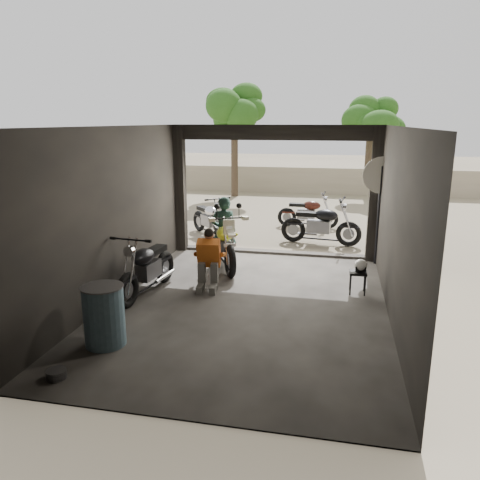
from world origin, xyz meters
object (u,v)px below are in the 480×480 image
at_px(left_bike, 147,263).
at_px(mechanic, 208,261).
at_px(rider, 224,231).
at_px(sign_post, 380,192).
at_px(outside_bike_c, 321,221).
at_px(stool, 358,275).
at_px(outside_bike_b, 308,210).
at_px(oil_drum, 104,317).
at_px(main_bike, 223,240).
at_px(outside_bike_a, 209,216).
at_px(helmet, 361,265).

xyz_separation_m(left_bike, mechanic, (1.08, 0.49, -0.04)).
distance_m(rider, mechanic, 1.65).
height_order(rider, sign_post, sign_post).
distance_m(outside_bike_c, stool, 3.82).
height_order(outside_bike_b, rider, rider).
relative_size(left_bike, oil_drum, 1.98).
height_order(main_bike, sign_post, sign_post).
distance_m(outside_bike_a, outside_bike_c, 3.22).
xyz_separation_m(rider, oil_drum, (-0.78, -4.29, -0.35)).
bearing_deg(stool, outside_bike_a, 135.73).
relative_size(outside_bike_b, rider, 1.02).
bearing_deg(outside_bike_c, left_bike, 152.63).
bearing_deg(helmet, main_bike, 157.63).
relative_size(outside_bike_a, stool, 3.89).
relative_size(left_bike, rider, 1.14).
distance_m(rider, sign_post, 3.68).
distance_m(main_bike, rider, 0.23).
bearing_deg(mechanic, rider, 85.87).
height_order(outside_bike_a, helmet, outside_bike_a).
bearing_deg(helmet, mechanic, -175.08).
distance_m(main_bike, oil_drum, 4.21).
relative_size(mechanic, oil_drum, 1.25).
height_order(left_bike, oil_drum, left_bike).
relative_size(mechanic, sign_post, 0.47).
relative_size(helmet, oil_drum, 0.28).
height_order(left_bike, outside_bike_a, left_bike).
height_order(outside_bike_b, oil_drum, outside_bike_b).
xyz_separation_m(main_bike, outside_bike_c, (2.09, 2.59, -0.01)).
height_order(outside_bike_b, mechanic, mechanic).
bearing_deg(mechanic, outside_bike_c, 56.38).
xyz_separation_m(rider, helmet, (3.04, -1.24, -0.24)).
relative_size(main_bike, stool, 4.32).
bearing_deg(stool, sign_post, 76.97).
xyz_separation_m(main_bike, sign_post, (3.45, 0.98, 1.05)).
distance_m(rider, oil_drum, 4.37).
bearing_deg(stool, outside_bike_b, 103.34).
height_order(outside_bike_c, mechanic, outside_bike_c).
relative_size(left_bike, helmet, 6.99).
height_order(left_bike, stool, left_bike).
distance_m(outside_bike_b, sign_post, 4.23).
bearing_deg(mechanic, oil_drum, -114.82).
bearing_deg(stool, rider, 156.75).
bearing_deg(outside_bike_a, helmet, -86.36).
bearing_deg(oil_drum, sign_post, 50.14).
distance_m(mechanic, oil_drum, 2.79).
distance_m(left_bike, stool, 4.09).
relative_size(outside_bike_b, sign_post, 0.66).
xyz_separation_m(outside_bike_b, outside_bike_c, (0.48, -2.02, 0.08)).
bearing_deg(left_bike, rider, 70.68).
xyz_separation_m(left_bike, helmet, (4.04, 0.88, -0.05)).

